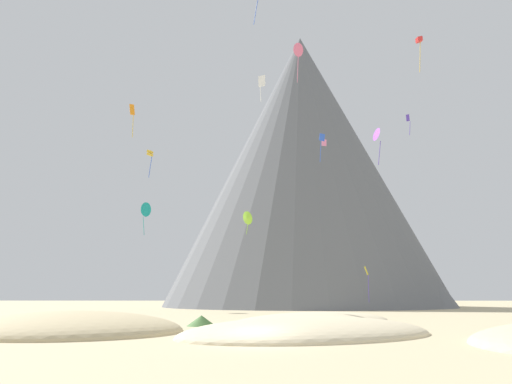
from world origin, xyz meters
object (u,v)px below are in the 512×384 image
(kite_indigo_high, at_px, (408,121))
(kite_orange_high, at_px, (132,114))
(kite_gold_mid, at_px, (150,154))
(kite_lime_mid, at_px, (247,218))
(kite_yellow_low, at_px, (367,278))
(bush_far_left, at_px, (201,321))
(rock_massif, at_px, (310,174))
(kite_rainbow_high, at_px, (298,50))
(kite_pink_high, at_px, (324,143))
(kite_black_high, at_px, (255,0))
(kite_violet_mid, at_px, (377,135))
(kite_teal_mid, at_px, (146,210))
(kite_blue_high, at_px, (322,141))
(bush_near_left, at_px, (122,328))
(kite_red_high, at_px, (419,41))
(kite_white_high, at_px, (262,83))

(kite_indigo_high, bearing_deg, kite_orange_high, 105.27)
(kite_gold_mid, height_order, kite_lime_mid, kite_gold_mid)
(kite_orange_high, bearing_deg, kite_yellow_low, 26.85)
(bush_far_left, xyz_separation_m, rock_massif, (16.00, 69.74, 29.88))
(kite_gold_mid, xyz_separation_m, kite_rainbow_high, (21.95, -0.12, 16.34))
(kite_pink_high, height_order, kite_black_high, kite_black_high)
(kite_pink_high, height_order, kite_rainbow_high, kite_rainbow_high)
(kite_violet_mid, bearing_deg, kite_rainbow_high, 54.22)
(kite_teal_mid, distance_m, kite_orange_high, 20.29)
(kite_pink_high, relative_size, kite_blue_high, 0.26)
(kite_yellow_low, xyz_separation_m, kite_orange_high, (-34.93, -15.26, 22.15))
(kite_teal_mid, bearing_deg, bush_far_left, 50.69)
(bush_far_left, xyz_separation_m, kite_blue_high, (14.07, 29.71, 25.09))
(rock_massif, relative_size, kite_blue_high, 19.61)
(bush_near_left, height_order, kite_pink_high, kite_pink_high)
(kite_lime_mid, bearing_deg, kite_pink_high, 33.51)
(kite_rainbow_high, distance_m, kite_red_high, 17.84)
(bush_far_left, bearing_deg, rock_massif, 77.08)
(kite_black_high, distance_m, kite_red_high, 23.75)
(kite_yellow_low, xyz_separation_m, kite_gold_mid, (-33.24, -10.89, 17.55))
(kite_gold_mid, bearing_deg, bush_far_left, -137.90)
(kite_orange_high, relative_size, kite_lime_mid, 1.30)
(kite_orange_high, distance_m, kite_red_high, 40.85)
(kite_indigo_high, height_order, kite_lime_mid, kite_indigo_high)
(bush_far_left, height_order, kite_lime_mid, kite_lime_mid)
(kite_violet_mid, distance_m, kite_orange_high, 34.35)
(kite_yellow_low, distance_m, kite_black_high, 45.34)
(kite_yellow_low, relative_size, kite_indigo_high, 1.55)
(kite_rainbow_high, bearing_deg, bush_near_left, 26.42)
(kite_orange_high, xyz_separation_m, kite_black_high, (17.46, -11.33, 10.16))
(kite_pink_high, bearing_deg, kite_indigo_high, 39.35)
(bush_far_left, relative_size, kite_red_high, 0.48)
(bush_near_left, height_order, kite_yellow_low, kite_yellow_low)
(bush_far_left, xyz_separation_m, kite_violet_mid, (21.02, 23.47, 23.86))
(kite_gold_mid, bearing_deg, kite_rainbow_high, -71.16)
(rock_massif, distance_m, kite_lime_mid, 38.31)
(kite_blue_high, bearing_deg, bush_far_left, -98.93)
(kite_black_high, xyz_separation_m, kite_red_high, (22.24, 8.26, -1.07))
(kite_yellow_low, bearing_deg, kite_indigo_high, -30.37)
(kite_blue_high, xyz_separation_m, kite_rainbow_high, (-3.61, -2.71, 13.61))
(kite_lime_mid, bearing_deg, kite_gold_mid, -96.42)
(rock_massif, xyz_separation_m, kite_yellow_low, (5.74, -31.73, -25.05))
(kite_teal_mid, xyz_separation_m, kite_red_high, (41.41, -20.22, 19.80))
(kite_rainbow_high, bearing_deg, kite_red_high, 113.77)
(kite_blue_high, bearing_deg, kite_white_high, -107.70)
(kite_teal_mid, xyz_separation_m, kite_rainbow_high, (25.36, -12.90, 22.45))
(kite_violet_mid, bearing_deg, kite_black_high, 108.51)
(kite_yellow_low, height_order, kite_indigo_high, kite_indigo_high)
(bush_far_left, relative_size, kite_yellow_low, 0.44)
(kite_violet_mid, xyz_separation_m, kite_indigo_high, (8.30, 12.28, 6.55))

